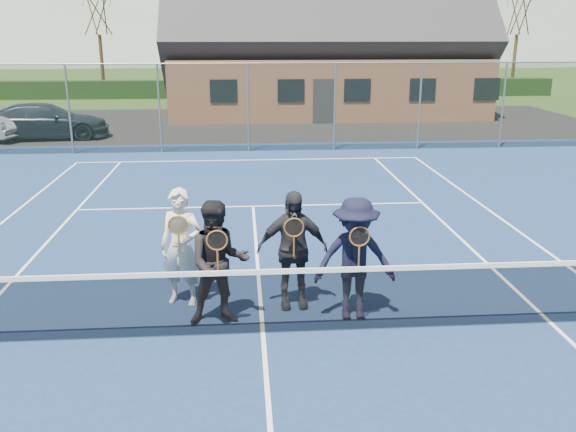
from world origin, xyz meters
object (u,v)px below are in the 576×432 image
at_px(car_c, 46,121).
at_px(player_d, 355,259).
at_px(clubhouse, 324,32).
at_px(tennis_net, 262,299).
at_px(player_c, 292,249).
at_px(player_b, 219,263).
at_px(player_a, 181,247).

height_order(car_c, player_d, player_d).
relative_size(clubhouse, player_d, 8.67).
xyz_separation_m(tennis_net, player_c, (0.48, 0.87, 0.38)).
relative_size(player_b, player_d, 1.00).
relative_size(tennis_net, player_d, 6.49).
relative_size(car_c, tennis_net, 0.40).
distance_m(car_c, clubhouse, 14.25).
height_order(car_c, clubhouse, clubhouse).
xyz_separation_m(player_b, player_d, (1.92, 0.01, -0.00)).
xyz_separation_m(car_c, tennis_net, (7.83, -16.77, -0.14)).
bearing_deg(player_c, player_d, -28.35).
bearing_deg(player_c, player_a, 172.18).
relative_size(tennis_net, player_a, 6.49).
bearing_deg(clubhouse, player_b, -101.01).
xyz_separation_m(car_c, player_d, (9.16, -16.36, 0.24)).
height_order(car_c, player_b, player_b).
relative_size(player_a, player_d, 1.00).
distance_m(tennis_net, clubhouse, 24.57).
xyz_separation_m(clubhouse, player_d, (-2.67, -23.59, -3.07)).
height_order(player_a, player_b, same).
bearing_deg(player_a, tennis_net, -43.10).
relative_size(car_c, player_c, 2.62).
height_order(clubhouse, player_c, clubhouse).
distance_m(car_c, player_a, 17.03).
distance_m(clubhouse, player_c, 23.59).
bearing_deg(player_d, player_b, -179.57).
bearing_deg(player_a, clubhouse, 77.27).
distance_m(clubhouse, player_b, 24.24).
bearing_deg(tennis_net, clubhouse, 80.54).
distance_m(tennis_net, player_a, 1.65).
height_order(player_b, player_c, same).
xyz_separation_m(tennis_net, player_b, (-0.59, 0.39, 0.38)).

